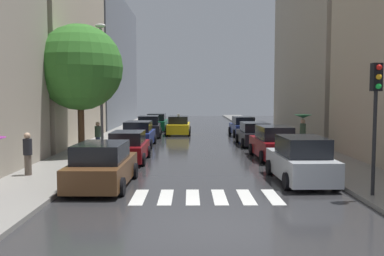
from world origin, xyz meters
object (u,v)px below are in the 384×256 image
Objects in this scene: parked_car_left_third at (139,135)px; traffic_light_right_corner at (376,99)px; parked_car_right_second at (273,143)px; pedestrian_by_kerb at (98,136)px; street_tree_left at (80,68)px; parked_car_left_nearest at (102,166)px; pedestrian_far_side at (303,124)px; parked_car_left_second at (128,147)px; parked_car_left_fourth at (149,127)px; parked_car_right_fourth at (243,127)px; taxi_midroad at (179,126)px; pedestrian_foreground at (28,153)px; lamp_post_left at (101,79)px; parked_car_left_fifth at (157,123)px; parked_car_right_third at (254,134)px; parked_car_right_nearest at (301,161)px.

traffic_light_right_corner is at bearing -146.49° from parked_car_left_third.
parked_car_right_second is 10.21m from pedestrian_by_kerb.
parked_car_right_second is 11.45m from street_tree_left.
parked_car_left_nearest is 14.05m from pedestrian_far_side.
traffic_light_right_corner reaches higher than parked_car_right_second.
parked_car_right_second is (7.65, 0.97, 0.09)m from parked_car_left_second.
street_tree_left reaches higher than pedestrian_far_side.
street_tree_left is (-2.69, -4.41, 4.17)m from parked_car_left_third.
traffic_light_right_corner is at bearing -158.54° from parked_car_left_fourth.
parked_car_left_third is 10.68m from pedestrian_far_side.
parked_car_right_fourth is at bearing -46.36° from parked_car_left_third.
taxi_midroad is 20.31m from pedestrian_foreground.
parked_car_left_second is at bearing -0.03° from parked_car_left_nearest.
parked_car_left_second is 2.00× the size of pedestrian_far_side.
traffic_light_right_corner is (1.50, -8.95, 2.46)m from parked_car_right_second.
pedestrian_foreground is 0.24× the size of lamp_post_left.
parked_car_right_third is at bearing -146.98° from parked_car_left_fifth.
parked_car_left_second is at bearing -179.30° from parked_car_left_fifth.
taxi_midroad reaches higher than parked_car_left_fifth.
parked_car_right_fourth is 14.60m from pedestrian_by_kerb.
parked_car_right_fourth is at bearing 97.28° from pedestrian_far_side.
parked_car_right_second is 12.36m from pedestrian_foreground.
traffic_light_right_corner is 0.59× the size of lamp_post_left.
street_tree_left is (-10.54, -5.06, 4.22)m from parked_car_right_third.
traffic_light_right_corner is (1.48, -21.97, 2.52)m from parked_car_right_fourth.
parked_car_left_nearest is 3.73m from pedestrian_foreground.
lamp_post_left reaches higher than parked_car_right_second.
parked_car_left_fourth is 0.93× the size of parked_car_right_second.
parked_car_left_fifth is 0.65× the size of street_tree_left.
parked_car_left_fifth is 1.00× the size of parked_car_right_second.
parked_car_left_third is 6.64m from street_tree_left.
parked_car_left_nearest is at bearing 178.99° from parked_car_left_second.
parked_car_left_third reaches higher than parked_car_right_third.
parked_car_right_nearest reaches higher than parked_car_left_second.
parked_car_right_third is at bearing 26.79° from lamp_post_left.
pedestrian_by_kerb is (-4.48, -11.80, 0.28)m from taxi_midroad.
traffic_light_right_corner is 15.20m from lamp_post_left.
parked_car_left_fourth is at bearing 113.99° from traffic_light_right_corner.
lamp_post_left is (-11.00, 10.43, 1.04)m from traffic_light_right_corner.
pedestrian_foreground is (-11.14, -5.36, 0.24)m from parked_car_right_second.
parked_car_right_third is 2.76× the size of pedestrian_by_kerb.
parked_car_left_third is at bearing 164.85° from taxi_midroad.
parked_car_right_fourth is at bearing -1.55° from parked_car_right_third.
parked_car_left_fourth reaches higher than parked_car_right_fourth.
lamp_post_left reaches higher than parked_car_left_second.
parked_car_left_fourth is at bearing 132.26° from pedestrian_far_side.
lamp_post_left reaches higher than street_tree_left.
parked_car_right_fourth is at bearing -20.31° from parked_car_left_nearest.
pedestrian_foreground is 7.79m from pedestrian_by_kerb.
parked_car_left_fifth is 2.73× the size of pedestrian_by_kerb.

